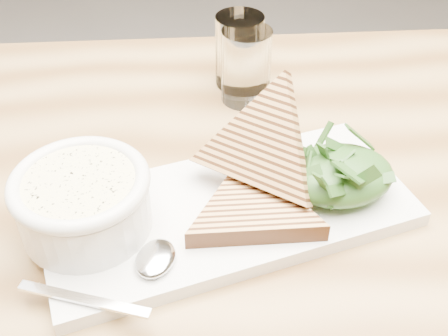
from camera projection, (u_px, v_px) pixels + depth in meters
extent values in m
cube|color=#9A7646|center=(199.00, 242.00, 0.59)|extent=(1.38, 1.02, 0.04)
cylinder|color=#9A7646|center=(443.00, 188.00, 1.20)|extent=(0.06, 0.06, 0.69)
cube|color=white|center=(228.00, 210.00, 0.59)|extent=(0.40, 0.22, 0.02)
cylinder|color=white|center=(84.00, 207.00, 0.54)|extent=(0.13, 0.13, 0.05)
cylinder|color=beige|center=(79.00, 184.00, 0.52)|extent=(0.11, 0.11, 0.01)
torus|color=white|center=(79.00, 182.00, 0.52)|extent=(0.13, 0.13, 0.01)
ellipsoid|color=#164013|center=(339.00, 175.00, 0.58)|extent=(0.12, 0.09, 0.04)
ellipsoid|color=silver|center=(156.00, 258.00, 0.52)|extent=(0.05, 0.06, 0.01)
cube|color=silver|center=(84.00, 299.00, 0.48)|extent=(0.11, 0.06, 0.00)
cylinder|color=white|center=(246.00, 66.00, 0.73)|extent=(0.07, 0.07, 0.10)
cylinder|color=white|center=(239.00, 51.00, 0.76)|extent=(0.07, 0.07, 0.10)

